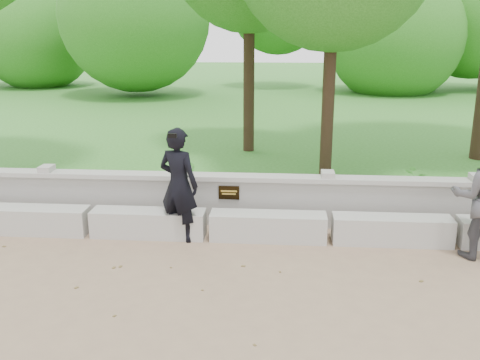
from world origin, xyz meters
name	(u,v)px	position (x,y,z in m)	size (l,w,h in m)	color
ground	(189,291)	(0.00, 0.00, 0.00)	(80.00, 80.00, 0.00)	#8C7155
lawn	(251,116)	(0.00, 14.00, 0.12)	(40.00, 22.00, 0.25)	#2E661F
concrete_bench	(208,225)	(0.00, 1.90, 0.22)	(11.90, 0.45, 0.45)	#A9A7A0
parapet_wall	(213,198)	(0.00, 2.60, 0.46)	(12.50, 0.35, 0.90)	#9F9D96
man_main	(179,185)	(-0.45, 1.80, 0.94)	(0.80, 0.75, 1.88)	black
shrub_b	(189,176)	(-0.65, 3.90, 0.51)	(0.29, 0.23, 0.52)	#408D30
shrub_c	(420,186)	(3.75, 3.30, 0.57)	(0.57, 0.50, 0.64)	#408D30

